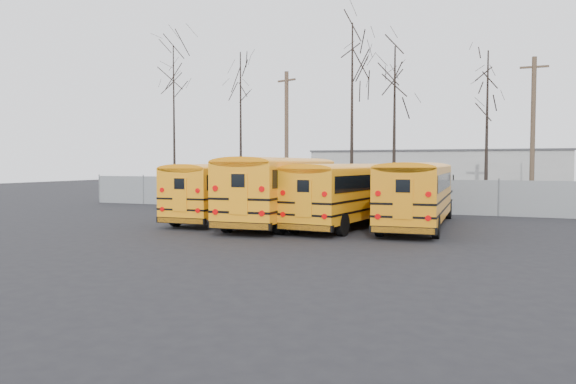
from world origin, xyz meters
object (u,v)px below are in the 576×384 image
at_px(bus_c, 349,189).
at_px(utility_pole_left, 287,136).
at_px(bus_b, 283,185).
at_px(bus_d, 417,189).
at_px(bus_a, 230,187).
at_px(utility_pole_right, 533,131).

bearing_deg(bus_c, utility_pole_left, 129.30).
xyz_separation_m(bus_b, utility_pole_left, (-5.35, 13.27, 3.03)).
height_order(bus_b, bus_c, bus_b).
relative_size(bus_c, bus_d, 0.98).
distance_m(bus_a, bus_c, 6.51).
xyz_separation_m(bus_a, bus_c, (6.50, -0.36, 0.01)).
distance_m(bus_a, bus_d, 9.54).
height_order(bus_b, utility_pole_left, utility_pole_left).
xyz_separation_m(bus_b, bus_c, (3.21, 0.33, -0.18)).
distance_m(bus_d, utility_pole_left, 17.22).
xyz_separation_m(bus_d, utility_pole_left, (-11.61, 12.33, 3.16)).
bearing_deg(bus_b, bus_a, 165.00).
bearing_deg(bus_d, utility_pole_right, 66.62).
bearing_deg(bus_b, utility_pole_right, 49.12).
bearing_deg(bus_c, bus_d, 17.21).
bearing_deg(bus_b, bus_c, 2.63).
bearing_deg(bus_d, bus_c, -171.81).
distance_m(utility_pole_left, utility_pole_right, 16.65).
distance_m(bus_a, utility_pole_left, 13.14).
bearing_deg(utility_pole_left, bus_d, -25.77).
bearing_deg(bus_a, utility_pole_right, 42.72).
bearing_deg(bus_b, utility_pole_left, 108.81).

